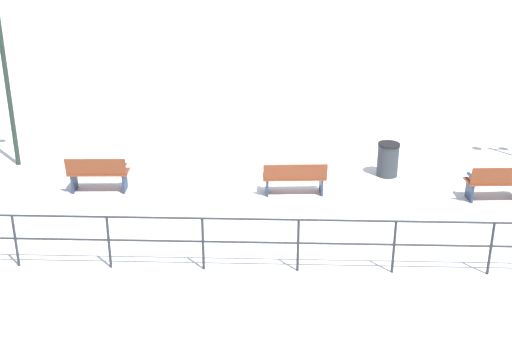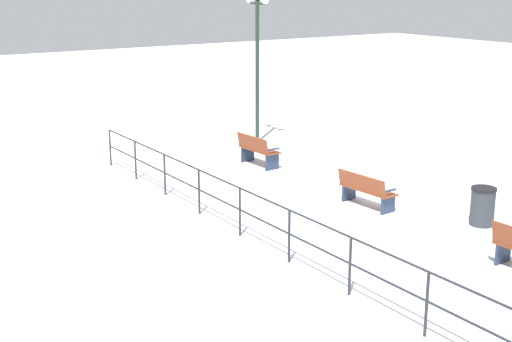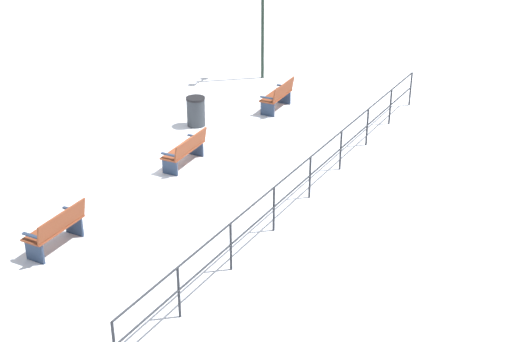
% 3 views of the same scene
% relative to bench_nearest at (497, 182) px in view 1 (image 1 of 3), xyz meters
% --- Properties ---
extents(ground_plane, '(80.00, 80.00, 0.00)m').
position_rel_bench_nearest_xyz_m(ground_plane, '(0.21, 4.61, -0.46)').
color(ground_plane, white).
rests_on(ground_plane, ground).
extents(bench_nearest, '(0.63, 1.40, 0.89)m').
position_rel_bench_nearest_xyz_m(bench_nearest, '(0.00, 0.00, 0.00)').
color(bench_nearest, brown).
rests_on(bench_nearest, ground).
extents(bench_second, '(0.63, 1.51, 0.83)m').
position_rel_bench_nearest_xyz_m(bench_second, '(0.19, 4.61, -0.02)').
color(bench_second, brown).
rests_on(bench_second, ground).
extents(bench_third, '(0.62, 1.42, 0.91)m').
position_rel_bench_nearest_xyz_m(bench_third, '(0.19, 9.22, 0.02)').
color(bench_third, brown).
rests_on(bench_third, ground).
extents(lamppost_middle, '(0.27, 1.11, 4.73)m').
position_rel_bench_nearest_xyz_m(lamppost_middle, '(1.90, 11.80, 2.77)').
color(lamppost_middle, '#1E2D23').
rests_on(lamppost_middle, ground).
extents(waterfront_railing, '(0.05, 14.02, 1.07)m').
position_rel_bench_nearest_xyz_m(waterfront_railing, '(-3.32, 4.61, 0.26)').
color(waterfront_railing, '#26282D').
rests_on(waterfront_railing, ground).
extents(trash_bin, '(0.55, 0.55, 0.85)m').
position_rel_bench_nearest_xyz_m(trash_bin, '(1.46, 2.26, -0.03)').
color(trash_bin, '#2D3338').
rests_on(trash_bin, ground).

